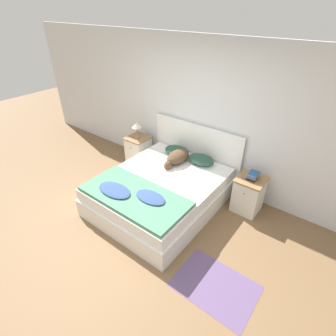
# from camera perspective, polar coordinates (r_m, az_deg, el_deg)

# --- Properties ---
(ground_plane) EXTENTS (16.00, 16.00, 0.00)m
(ground_plane) POSITION_cam_1_polar(r_m,az_deg,el_deg) (4.01, -9.99, -15.47)
(ground_plane) COLOR brown
(wall_back) EXTENTS (9.00, 0.06, 2.55)m
(wall_back) POSITION_cam_1_polar(r_m,az_deg,el_deg) (4.68, 7.88, 11.27)
(wall_back) COLOR silver
(wall_back) RESTS_ON ground_plane
(bed) EXTENTS (1.74, 2.08, 0.53)m
(bed) POSITION_cam_1_polar(r_m,az_deg,el_deg) (4.39, -1.66, -5.22)
(bed) COLOR white
(bed) RESTS_ON ground_plane
(headboard) EXTENTS (1.82, 0.06, 1.11)m
(headboard) POSITION_cam_1_polar(r_m,az_deg,el_deg) (4.95, 6.06, 3.70)
(headboard) COLOR white
(headboard) RESTS_ON ground_plane
(nightstand_left) EXTENTS (0.43, 0.45, 0.61)m
(nightstand_left) POSITION_cam_1_polar(r_m,az_deg,el_deg) (5.53, -6.39, 3.80)
(nightstand_left) COLOR silver
(nightstand_left) RESTS_ON ground_plane
(nightstand_right) EXTENTS (0.43, 0.45, 0.61)m
(nightstand_right) POSITION_cam_1_polar(r_m,az_deg,el_deg) (4.46, 17.10, -5.49)
(nightstand_right) COLOR silver
(nightstand_right) RESTS_ON ground_plane
(pillow_left) EXTENTS (0.48, 0.34, 0.14)m
(pillow_left) POSITION_cam_1_polar(r_m,az_deg,el_deg) (4.88, 1.95, 3.78)
(pillow_left) COLOR #284C3D
(pillow_left) RESTS_ON bed
(pillow_right) EXTENTS (0.48, 0.34, 0.14)m
(pillow_right) POSITION_cam_1_polar(r_m,az_deg,el_deg) (4.64, 7.19, 1.85)
(pillow_right) COLOR #284C3D
(pillow_right) RESTS_ON bed
(quilt) EXTENTS (1.62, 0.79, 0.10)m
(quilt) POSITION_cam_1_polar(r_m,az_deg,el_deg) (3.86, -7.55, -5.90)
(quilt) COLOR #4C8466
(quilt) RESTS_ON bed
(dog) EXTENTS (0.30, 0.71, 0.21)m
(dog) POSITION_cam_1_polar(r_m,az_deg,el_deg) (4.61, 2.01, 2.33)
(dog) COLOR brown
(dog) RESTS_ON bed
(book_stack) EXTENTS (0.17, 0.22, 0.10)m
(book_stack) POSITION_cam_1_polar(r_m,az_deg,el_deg) (4.27, 17.97, -1.57)
(book_stack) COLOR #232328
(book_stack) RESTS_ON nightstand_right
(table_lamp) EXTENTS (0.19, 0.19, 0.33)m
(table_lamp) POSITION_cam_1_polar(r_m,az_deg,el_deg) (5.28, -6.83, 9.13)
(table_lamp) COLOR #9E7A4C
(table_lamp) RESTS_ON nightstand_left
(rug) EXTENTS (0.97, 0.70, 0.00)m
(rug) POSITION_cam_1_polar(r_m,az_deg,el_deg) (3.57, 10.24, -23.95)
(rug) COLOR #604C75
(rug) RESTS_ON ground_plane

